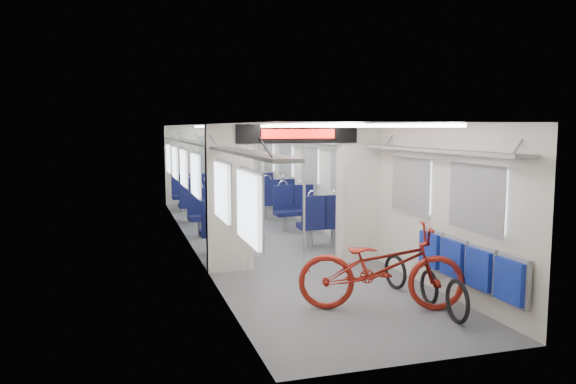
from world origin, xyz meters
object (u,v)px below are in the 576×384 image
object	(u,v)px
stanchion_near_left	(263,191)
stanchion_far_right	(259,176)
flip_bench	(467,263)
stanchion_far_left	(230,178)
bike_hoop_c	(395,274)
bike_hoop_b	(429,289)
seat_bay_near_left	(218,216)
stanchion_near_right	(304,193)
seat_bay_near_right	(308,212)
bicycle	(381,267)
seat_bay_far_right	(266,193)
bike_hoop_a	(457,303)
seat_bay_far_left	(194,195)

from	to	relation	value
stanchion_near_left	stanchion_far_right	bearing A→B (deg)	77.57
flip_bench	stanchion_far_left	distance (m)	6.59
bike_hoop_c	bike_hoop_b	bearing A→B (deg)	-83.06
seat_bay_near_left	stanchion_near_right	xyz separation A→B (m)	(1.18, -1.69, 0.60)
bike_hoop_c	seat_bay_near_right	world-z (taller)	seat_bay_near_right
bike_hoop_b	bike_hoop_c	size ratio (longest dim) A/B	0.92
seat_bay_near_right	stanchion_far_right	world-z (taller)	stanchion_far_right
bike_hoop_c	stanchion_near_right	xyz separation A→B (m)	(-0.68, 2.00, 0.93)
seat_bay_near_left	bicycle	bearing A→B (deg)	-74.03
seat_bay_near_right	bicycle	bearing A→B (deg)	-97.48
flip_bench	seat_bay_far_right	xyz separation A→B (m)	(-0.42, 8.27, -0.03)
bicycle	bike_hoop_a	xyz separation A→B (m)	(0.63, -0.70, -0.30)
seat_bay_near_left	stanchion_far_right	xyz separation A→B (m)	(1.26, 1.85, 0.60)
flip_bench	bike_hoop_b	distance (m)	0.59
flip_bench	seat_bay_far_right	distance (m)	8.28
seat_bay_far_right	stanchion_far_right	size ratio (longest dim) A/B	0.91
seat_bay_near_right	stanchion_near_left	bearing A→B (deg)	-134.15
stanchion_far_left	bicycle	bearing A→B (deg)	-83.16
stanchion_far_right	flip_bench	bearing A→B (deg)	-81.15
bike_hoop_a	bike_hoop_c	distance (m)	1.46
seat_bay_far_left	seat_bay_far_right	bearing A→B (deg)	-3.53
bicycle	flip_bench	distance (m)	1.06
bike_hoop_a	bike_hoop_b	distance (m)	0.71
bicycle	stanchion_far_right	size ratio (longest dim) A/B	0.89
seat_bay_near_left	seat_bay_far_right	xyz separation A→B (m)	(1.87, 3.54, -0.01)
stanchion_far_left	bike_hoop_c	bearing A→B (deg)	-76.03
bike_hoop_c	stanchion_far_right	world-z (taller)	stanchion_far_right
bike_hoop_c	stanchion_far_left	bearing A→B (deg)	103.97
stanchion_near_right	stanchion_far_right	xyz separation A→B (m)	(0.09, 3.53, 0.00)
bike_hoop_c	stanchion_near_left	size ratio (longest dim) A/B	0.21
stanchion_far_left	bike_hoop_b	bearing A→B (deg)	-76.88
bike_hoop_b	stanchion_far_left	size ratio (longest dim) A/B	0.20
bike_hoop_a	stanchion_far_left	distance (m)	6.94
bicycle	seat_bay_near_right	world-z (taller)	seat_bay_near_right
stanchion_near_left	stanchion_near_right	size ratio (longest dim) A/B	1.00
bicycle	bike_hoop_b	size ratio (longest dim) A/B	4.53
flip_bench	stanchion_near_right	world-z (taller)	stanchion_near_right
stanchion_far_right	bike_hoop_b	bearing A→B (deg)	-83.76
flip_bench	stanchion_far_left	bearing A→B (deg)	105.40
bike_hoop_a	seat_bay_near_left	size ratio (longest dim) A/B	0.24
bike_hoop_b	seat_bay_near_left	world-z (taller)	seat_bay_near_left
flip_bench	stanchion_far_right	world-z (taller)	stanchion_far_right
stanchion_near_left	stanchion_far_right	xyz separation A→B (m)	(0.66, 3.01, 0.00)
flip_bench	stanchion_near_right	size ratio (longest dim) A/B	0.93
bike_hoop_b	seat_bay_far_left	xyz separation A→B (m)	(-1.95, 8.08, 0.35)
stanchion_near_left	stanchion_far_left	size ratio (longest dim) A/B	1.00
bicycle	seat_bay_near_left	world-z (taller)	seat_bay_near_left
stanchion_near_left	seat_bay_far_right	bearing A→B (deg)	74.90
seat_bay_near_left	stanchion_near_left	size ratio (longest dim) A/B	0.93
bicycle	stanchion_near_right	distance (m)	2.82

